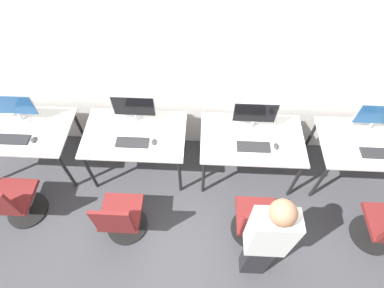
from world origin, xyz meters
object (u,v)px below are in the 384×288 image
(mouse_left, at_px, (154,142))
(keyboard_right, at_px, (253,147))
(monitor_far_left, at_px, (15,107))
(monitor_left, at_px, (134,108))
(keyboard_far_left, at_px, (13,139))
(monitor_far_right, at_px, (377,116))
(office_chair_far_left, at_px, (14,203))
(keyboard_left, at_px, (132,142))
(keyboard_far_right, at_px, (378,153))
(monitor_right, at_px, (255,115))
(mouse_right, at_px, (276,146))
(office_chair_right, at_px, (256,223))
(person_right, at_px, (266,241))
(office_chair_left, at_px, (121,219))
(mouse_far_left, at_px, (34,140))

(mouse_left, bearing_deg, keyboard_right, -0.53)
(monitor_far_left, distance_m, monitor_left, 1.38)
(keyboard_far_left, xyz_separation_m, monitor_far_right, (4.14, 0.36, 0.21))
(mouse_left, bearing_deg, office_chair_far_left, -157.92)
(monitor_left, xyz_separation_m, keyboard_left, (-0.00, -0.33, -0.21))
(monitor_far_right, bearing_deg, keyboard_far_right, -90.00)
(keyboard_far_left, distance_m, office_chair_far_left, 0.73)
(office_chair_far_left, relative_size, monitor_right, 1.72)
(keyboard_left, distance_m, mouse_right, 1.64)
(mouse_right, bearing_deg, office_chair_right, -106.10)
(monitor_right, height_order, person_right, person_right)
(mouse_left, xyz_separation_m, mouse_right, (1.39, 0.01, 0.00))
(keyboard_right, bearing_deg, keyboard_far_right, -0.90)
(monitor_left, height_order, keyboard_right, monitor_left)
(monitor_right, height_order, monitor_far_right, same)
(monitor_far_right, bearing_deg, mouse_left, -172.67)
(monitor_far_left, height_order, office_chair_left, monitor_far_left)
(mouse_right, height_order, monitor_far_right, monitor_far_right)
(keyboard_right, bearing_deg, office_chair_right, -86.78)
(mouse_right, bearing_deg, monitor_right, 132.94)
(keyboard_far_left, height_order, monitor_right, monitor_right)
(monitor_far_left, distance_m, keyboard_right, 2.78)
(person_right, bearing_deg, office_chair_far_left, 170.10)
(keyboard_left, xyz_separation_m, keyboard_right, (1.38, 0.00, 0.00))
(office_chair_far_left, bearing_deg, monitor_right, 18.81)
(keyboard_right, bearing_deg, monitor_far_left, 174.13)
(monitor_far_left, xyz_separation_m, monitor_left, (1.38, 0.04, 0.00))
(office_chair_far_left, height_order, keyboard_right, office_chair_far_left)
(monitor_right, bearing_deg, person_right, -89.56)
(mouse_far_left, distance_m, keyboard_right, 2.51)
(monitor_left, height_order, office_chair_left, monitor_left)
(office_chair_left, bearing_deg, monitor_far_right, 21.21)
(mouse_left, relative_size, keyboard_far_right, 0.24)
(keyboard_far_left, relative_size, person_right, 0.24)
(keyboard_far_right, bearing_deg, mouse_left, 179.27)
(office_chair_far_left, bearing_deg, keyboard_far_left, 95.37)
(monitor_far_left, xyz_separation_m, keyboard_right, (2.76, -0.28, -0.21))
(keyboard_left, distance_m, person_right, 1.78)
(monitor_far_right, distance_m, keyboard_far_right, 0.41)
(monitor_far_left, height_order, keyboard_far_left, monitor_far_left)
(monitor_left, distance_m, keyboard_left, 0.39)
(office_chair_far_left, relative_size, keyboard_far_right, 2.30)
(monitor_left, height_order, keyboard_far_right, monitor_left)
(monitor_far_left, relative_size, keyboard_far_right, 1.34)
(keyboard_left, height_order, office_chair_left, office_chair_left)
(keyboard_far_left, height_order, office_chair_right, office_chair_right)
(office_chair_left, distance_m, monitor_right, 1.89)
(monitor_left, height_order, monitor_right, same)
(keyboard_far_left, height_order, office_chair_far_left, office_chair_far_left)
(mouse_far_left, xyz_separation_m, office_chair_left, (1.07, -0.74, -0.41))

